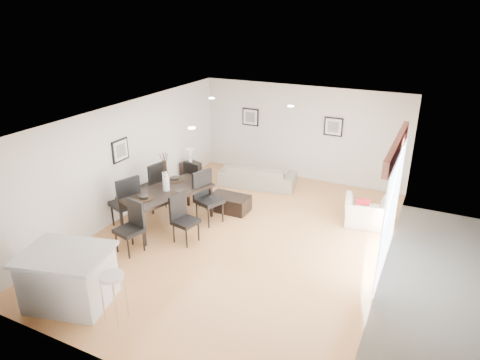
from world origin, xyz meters
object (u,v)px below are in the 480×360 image
at_px(dining_chair_efar, 206,194).
at_px(side_table, 191,173).
at_px(dining_table, 167,194).
at_px(bar_stool, 112,281).
at_px(dining_chair_wfar, 155,184).
at_px(dining_chair_enear, 182,216).
at_px(armchair, 366,212).
at_px(dining_chair_head, 132,224).
at_px(coffee_table, 229,203).
at_px(dining_chair_wnear, 126,200).
at_px(dining_chair_foot, 195,180).
at_px(sofa, 257,175).
at_px(kitchen_island, 69,277).

height_order(dining_chair_efar, side_table, dining_chair_efar).
distance_m(dining_table, bar_stool, 3.29).
distance_m(dining_chair_wfar, dining_chair_enear, 1.74).
height_order(armchair, dining_table, dining_table).
xyz_separation_m(dining_chair_head, coffee_table, (0.93, 2.51, -0.42)).
relative_size(dining_chair_head, bar_stool, 1.29).
height_order(armchair, side_table, armchair).
bearing_deg(dining_chair_wnear, coffee_table, 158.03).
bearing_deg(dining_chair_foot, sofa, -107.92).
bearing_deg(dining_chair_wnear, side_table, -156.37).
xyz_separation_m(sofa, dining_chair_foot, (-0.96, -1.72, 0.32)).
height_order(dining_chair_wfar, dining_chair_efar, dining_chair_wfar).
xyz_separation_m(armchair, bar_stool, (-3.01, -5.04, 0.41)).
bearing_deg(dining_chair_wnear, armchair, 137.96).
distance_m(armchair, side_table, 5.01).
bearing_deg(side_table, kitchen_island, -79.51).
distance_m(dining_chair_enear, dining_chair_efar, 1.04).
xyz_separation_m(dining_chair_head, bar_stool, (1.11, -1.83, 0.12)).
relative_size(dining_chair_foot, side_table, 1.88).
xyz_separation_m(dining_chair_wfar, side_table, (-0.15, 1.87, -0.40)).
bearing_deg(armchair, dining_chair_enear, 25.35).
bearing_deg(armchair, side_table, -14.89).
bearing_deg(kitchen_island, sofa, 68.01).
bearing_deg(dining_chair_efar, armchair, -47.93).
xyz_separation_m(armchair, dining_chair_head, (-4.12, -3.21, 0.29)).
height_order(dining_chair_head, kitchen_island, dining_chair_head).
relative_size(dining_chair_wnear, dining_chair_wfar, 1.00).
height_order(dining_chair_wfar, kitchen_island, dining_chair_wfar).
distance_m(coffee_table, bar_stool, 4.38).
distance_m(sofa, dining_chair_efar, 2.48).
relative_size(dining_table, side_table, 3.75).
height_order(coffee_table, bar_stool, bar_stool).
relative_size(sofa, dining_chair_enear, 1.99).
height_order(sofa, dining_chair_wnear, dining_chair_wnear).
bearing_deg(dining_chair_head, sofa, 90.63).
bearing_deg(dining_chair_wfar, dining_chair_foot, 148.80).
height_order(dining_chair_wfar, bar_stool, dining_chair_wfar).
relative_size(armchair, dining_chair_foot, 0.88).
bearing_deg(dining_chair_enear, sofa, 6.97).
distance_m(sofa, dining_chair_enear, 3.49).
relative_size(sofa, coffee_table, 2.18).
relative_size(dining_chair_enear, dining_chair_efar, 0.87).
xyz_separation_m(armchair, dining_chair_efar, (-3.42, -1.40, 0.36)).
bearing_deg(side_table, bar_stool, -70.00).
xyz_separation_m(dining_chair_wnear, dining_chair_foot, (0.69, 1.81, -0.07)).
relative_size(dining_chair_efar, bar_stool, 1.43).
relative_size(side_table, bar_stool, 0.71).
height_order(sofa, armchair, armchair).
distance_m(dining_table, dining_chair_wfar, 0.86).
distance_m(dining_chair_enear, dining_chair_foot, 1.90).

